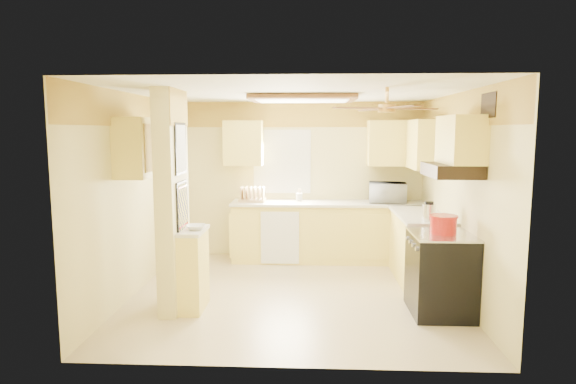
{
  "coord_description": "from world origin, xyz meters",
  "views": [
    {
      "loc": [
        0.2,
        -5.85,
        2.05
      ],
      "look_at": [
        -0.08,
        0.35,
        1.25
      ],
      "focal_mm": 30.0,
      "sensor_mm": 36.0,
      "label": 1
    }
  ],
  "objects_px": {
    "microwave": "(388,192)",
    "dutch_oven": "(443,224)",
    "bowl": "(196,227)",
    "stove": "(440,273)",
    "kettle": "(429,212)"
  },
  "relations": [
    {
      "from": "microwave",
      "to": "dutch_oven",
      "type": "relative_size",
      "value": 1.81
    },
    {
      "from": "microwave",
      "to": "kettle",
      "type": "bearing_deg",
      "value": 105.34
    },
    {
      "from": "stove",
      "to": "microwave",
      "type": "xyz_separation_m",
      "value": [
        -0.27,
        2.14,
        0.63
      ]
    },
    {
      "from": "microwave",
      "to": "bowl",
      "type": "height_order",
      "value": "microwave"
    },
    {
      "from": "stove",
      "to": "dutch_oven",
      "type": "bearing_deg",
      "value": 31.06
    },
    {
      "from": "bowl",
      "to": "dutch_oven",
      "type": "height_order",
      "value": "dutch_oven"
    },
    {
      "from": "bowl",
      "to": "stove",
      "type": "bearing_deg",
      "value": 0.6
    },
    {
      "from": "stove",
      "to": "bowl",
      "type": "relative_size",
      "value": 4.21
    },
    {
      "from": "microwave",
      "to": "bowl",
      "type": "distance_m",
      "value": 3.3
    },
    {
      "from": "bowl",
      "to": "kettle",
      "type": "distance_m",
      "value": 2.83
    },
    {
      "from": "microwave",
      "to": "dutch_oven",
      "type": "xyz_separation_m",
      "value": [
        0.28,
        -2.14,
        -0.08
      ]
    },
    {
      "from": "microwave",
      "to": "dutch_oven",
      "type": "bearing_deg",
      "value": 102.74
    },
    {
      "from": "bowl",
      "to": "dutch_oven",
      "type": "distance_m",
      "value": 2.76
    },
    {
      "from": "bowl",
      "to": "kettle",
      "type": "relative_size",
      "value": 0.9
    },
    {
      "from": "dutch_oven",
      "to": "bowl",
      "type": "bearing_deg",
      "value": -179.26
    }
  ]
}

